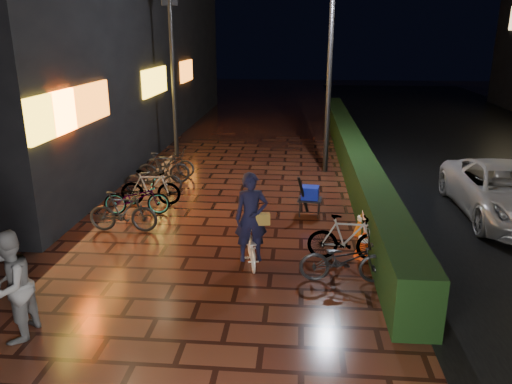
# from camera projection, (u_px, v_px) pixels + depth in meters

# --- Properties ---
(ground) EXTENTS (80.00, 80.00, 0.00)m
(ground) POSITION_uv_depth(u_px,v_px,m) (211.00, 271.00, 9.22)
(ground) COLOR #381911
(ground) RESTS_ON ground
(hedge) EXTENTS (0.70, 20.00, 1.00)m
(hedge) POSITION_uv_depth(u_px,v_px,m) (351.00, 151.00, 16.39)
(hedge) COLOR black
(hedge) RESTS_ON ground
(bystander_person) EXTENTS (0.62, 0.80, 1.64)m
(bystander_person) POSITION_uv_depth(u_px,v_px,m) (10.00, 287.00, 6.96)
(bystander_person) COLOR #5E5F61
(bystander_person) RESTS_ON ground
(van) EXTENTS (2.10, 4.53, 1.26)m
(van) POSITION_uv_depth(u_px,v_px,m) (506.00, 192.00, 11.71)
(van) COLOR #AEAEB3
(van) RESTS_ON ground
(storefront_block) EXTENTS (12.09, 22.00, 9.00)m
(storefront_block) POSITION_uv_depth(u_px,v_px,m) (19.00, 25.00, 19.54)
(storefront_block) COLOR black
(storefront_block) RESTS_ON ground
(lamp_post_hedge) EXTENTS (0.53, 0.15, 5.61)m
(lamp_post_hedge) POSITION_uv_depth(u_px,v_px,m) (329.00, 72.00, 14.91)
(lamp_post_hedge) COLOR black
(lamp_post_hedge) RESTS_ON ground
(lamp_post_sf) EXTENTS (0.51, 0.27, 5.41)m
(lamp_post_sf) POSITION_uv_depth(u_px,v_px,m) (173.00, 71.00, 16.84)
(lamp_post_sf) COLOR black
(lamp_post_sf) RESTS_ON ground
(cyclist) EXTENTS (0.71, 1.32, 1.81)m
(cyclist) POSITION_uv_depth(u_px,v_px,m) (251.00, 231.00, 9.30)
(cyclist) COLOR white
(cyclist) RESTS_ON ground
(traffic_barrier) EXTENTS (0.49, 1.53, 0.62)m
(traffic_barrier) POSITION_uv_depth(u_px,v_px,m) (363.00, 231.00, 10.24)
(traffic_barrier) COLOR #EE3E0C
(traffic_barrier) RESTS_ON ground
(cart_assembly) EXTENTS (0.62, 0.57, 1.04)m
(cart_assembly) POSITION_uv_depth(u_px,v_px,m) (309.00, 194.00, 11.86)
(cart_assembly) COLOR black
(cart_assembly) RESTS_ON ground
(parked_bikes_storefront) EXTENTS (1.77, 5.05, 0.91)m
(parked_bikes_storefront) POSITION_uv_depth(u_px,v_px,m) (151.00, 182.00, 13.17)
(parked_bikes_storefront) COLOR black
(parked_bikes_storefront) RESTS_ON ground
(parked_bikes_hedge) EXTENTS (1.69, 1.44, 0.91)m
(parked_bikes_hedge) POSITION_uv_depth(u_px,v_px,m) (346.00, 249.00, 9.09)
(parked_bikes_hedge) COLOR black
(parked_bikes_hedge) RESTS_ON ground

